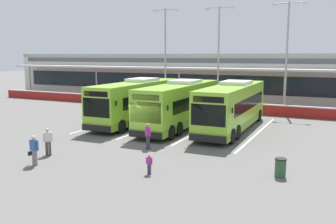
% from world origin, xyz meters
% --- Properties ---
extents(ground_plane, '(200.00, 200.00, 0.00)m').
position_xyz_m(ground_plane, '(0.00, 0.00, 0.00)').
color(ground_plane, '#605E5B').
extents(terminal_building, '(70.00, 13.00, 6.00)m').
position_xyz_m(terminal_building, '(-0.00, 26.91, 3.01)').
color(terminal_building, beige).
rests_on(terminal_building, ground).
extents(red_barrier_wall, '(60.00, 0.40, 1.10)m').
position_xyz_m(red_barrier_wall, '(0.00, 14.50, 0.56)').
color(red_barrier_wall, maroon).
rests_on(red_barrier_wall, ground).
extents(coach_bus_leftmost, '(3.05, 12.19, 3.78)m').
position_xyz_m(coach_bus_leftmost, '(-4.21, 5.96, 1.79)').
color(coach_bus_leftmost, '#8CC633').
rests_on(coach_bus_leftmost, ground).
extents(coach_bus_left_centre, '(3.05, 12.19, 3.78)m').
position_xyz_m(coach_bus_left_centre, '(0.05, 5.64, 1.79)').
color(coach_bus_left_centre, '#8CC633').
rests_on(coach_bus_left_centre, ground).
extents(coach_bus_centre, '(3.05, 12.19, 3.78)m').
position_xyz_m(coach_bus_centre, '(4.19, 6.35, 1.79)').
color(coach_bus_centre, '#8CC633').
rests_on(coach_bus_centre, ground).
extents(bay_stripe_far_west, '(0.14, 13.00, 0.01)m').
position_xyz_m(bay_stripe_far_west, '(-6.30, 6.00, 0.00)').
color(bay_stripe_far_west, silver).
rests_on(bay_stripe_far_west, ground).
extents(bay_stripe_west, '(0.14, 13.00, 0.01)m').
position_xyz_m(bay_stripe_west, '(-2.10, 6.00, 0.00)').
color(bay_stripe_west, silver).
rests_on(bay_stripe_west, ground).
extents(bay_stripe_mid_west, '(0.14, 13.00, 0.01)m').
position_xyz_m(bay_stripe_mid_west, '(2.10, 6.00, 0.00)').
color(bay_stripe_mid_west, silver).
rests_on(bay_stripe_mid_west, ground).
extents(bay_stripe_centre, '(0.14, 13.00, 0.01)m').
position_xyz_m(bay_stripe_centre, '(6.30, 6.00, 0.00)').
color(bay_stripe_centre, silver).
rests_on(bay_stripe_centre, ground).
extents(pedestrian_with_handbag, '(0.63, 0.30, 1.62)m').
position_xyz_m(pedestrian_with_handbag, '(-2.67, -7.41, 0.86)').
color(pedestrian_with_handbag, slate).
rests_on(pedestrian_with_handbag, ground).
extents(pedestrian_in_dark_coat, '(0.50, 0.42, 1.62)m').
position_xyz_m(pedestrian_in_dark_coat, '(1.11, -1.80, 0.87)').
color(pedestrian_in_dark_coat, '#33333D').
rests_on(pedestrian_in_dark_coat, ground).
extents(pedestrian_child, '(0.33, 0.19, 1.00)m').
position_xyz_m(pedestrian_child, '(3.53, -6.02, 0.54)').
color(pedestrian_child, '#33333D').
rests_on(pedestrian_child, ground).
extents(pedestrian_near_bin, '(0.42, 0.47, 1.62)m').
position_xyz_m(pedestrian_near_bin, '(-3.41, -5.63, 0.87)').
color(pedestrian_near_bin, '#4C4238').
rests_on(pedestrian_near_bin, ground).
extents(lamp_post_west, '(3.24, 0.28, 11.00)m').
position_xyz_m(lamp_post_west, '(-6.67, 16.46, 6.29)').
color(lamp_post_west, '#9E9EA3').
rests_on(lamp_post_west, ground).
extents(lamp_post_centre, '(3.24, 0.28, 11.00)m').
position_xyz_m(lamp_post_centre, '(-0.57, 17.16, 6.29)').
color(lamp_post_centre, '#9E9EA3').
rests_on(lamp_post_centre, ground).
extents(lamp_post_east, '(3.24, 0.28, 11.00)m').
position_xyz_m(lamp_post_east, '(6.60, 16.98, 6.29)').
color(lamp_post_east, '#9E9EA3').
rests_on(lamp_post_east, ground).
extents(litter_bin, '(0.54, 0.54, 0.93)m').
position_xyz_m(litter_bin, '(9.41, -3.65, 0.47)').
color(litter_bin, '#2D5133').
rests_on(litter_bin, ground).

